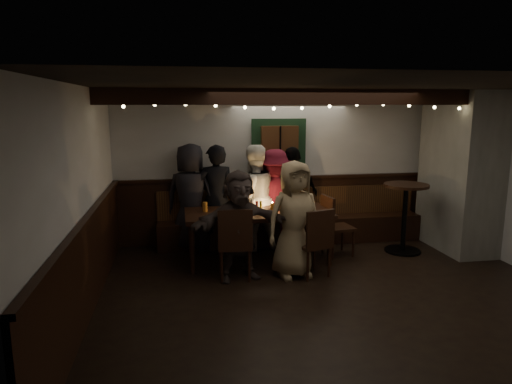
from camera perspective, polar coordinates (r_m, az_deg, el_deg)
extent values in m
cube|color=black|center=(6.08, 9.72, -12.44)|extent=(6.00, 5.00, 0.01)
cube|color=black|center=(5.60, 10.59, 12.95)|extent=(6.00, 5.00, 0.01)
cube|color=silver|center=(8.06, 4.12, 3.11)|extent=(6.00, 0.01, 2.60)
cube|color=silver|center=(5.47, -20.99, -1.29)|extent=(0.01, 5.00, 2.60)
cube|color=black|center=(8.17, 4.10, -2.14)|extent=(6.00, 0.05, 1.10)
cube|color=black|center=(5.66, -20.18, -8.72)|extent=(0.05, 5.00, 1.10)
cube|color=slate|center=(8.22, 24.14, 2.33)|extent=(0.70, 1.40, 2.60)
cube|color=black|center=(8.01, 4.49, -4.80)|extent=(4.60, 0.45, 0.45)
cube|color=#3B1F11|center=(8.08, 4.22, -1.21)|extent=(4.60, 0.06, 0.50)
cube|color=#15331C|center=(7.92, 2.85, 5.53)|extent=(0.95, 0.04, 1.00)
cube|color=#3B1F11|center=(7.86, 2.95, 5.49)|extent=(0.64, 0.12, 0.76)
cube|color=black|center=(6.54, 7.47, 11.70)|extent=(6.00, 0.16, 0.22)
sphere|color=#FFE599|center=(6.27, -16.25, 10.22)|extent=(0.04, 0.04, 0.04)
sphere|color=#FFE599|center=(6.24, -12.55, 10.61)|extent=(0.04, 0.04, 0.04)
sphere|color=#FFE599|center=(6.23, -8.81, 10.79)|extent=(0.04, 0.04, 0.04)
sphere|color=#FFE599|center=(6.25, -5.08, 10.72)|extent=(0.04, 0.04, 0.04)
sphere|color=#FFE599|center=(6.30, -1.38, 10.52)|extent=(0.04, 0.04, 0.04)
sphere|color=#FFE599|center=(6.37, 2.24, 10.38)|extent=(0.04, 0.04, 0.04)
sphere|color=#FFE599|center=(6.46, 5.77, 10.39)|extent=(0.04, 0.04, 0.04)
sphere|color=#FFE599|center=(6.58, 9.19, 10.52)|extent=(0.04, 0.04, 0.04)
sphere|color=#FFE599|center=(6.72, 12.48, 10.61)|extent=(0.04, 0.04, 0.04)
sphere|color=#FFE599|center=(6.88, 15.62, 10.51)|extent=(0.04, 0.04, 0.04)
sphere|color=#FFE599|center=(7.06, 18.60, 10.21)|extent=(0.04, 0.04, 0.04)
sphere|color=#FFE599|center=(7.26, 21.41, 9.83)|extent=(0.04, 0.04, 0.04)
sphere|color=#FFE599|center=(7.47, 24.07, 9.53)|extent=(0.04, 0.04, 0.04)
sphere|color=#FFE599|center=(7.70, 26.59, 9.39)|extent=(0.04, 0.04, 0.04)
cube|color=black|center=(6.95, 0.28, -2.69)|extent=(2.21, 0.95, 0.06)
cylinder|color=black|center=(6.58, -7.96, -7.13)|extent=(0.07, 0.07, 0.72)
cylinder|color=black|center=(7.33, -8.17, -5.27)|extent=(0.07, 0.07, 0.72)
cylinder|color=black|center=(6.94, 9.21, -6.22)|extent=(0.07, 0.07, 0.72)
cylinder|color=black|center=(7.65, 7.33, -4.56)|extent=(0.07, 0.07, 0.72)
cylinder|color=#BF7226|center=(6.95, -6.40, -1.85)|extent=(0.07, 0.07, 0.15)
cylinder|color=#BF7226|center=(6.71, -3.01, -2.26)|extent=(0.07, 0.07, 0.15)
cylinder|color=silver|center=(7.09, -0.41, -1.54)|extent=(0.07, 0.07, 0.15)
cylinder|color=#BF7226|center=(6.82, 2.12, -2.04)|extent=(0.07, 0.07, 0.15)
cylinder|color=silver|center=(7.24, 4.40, -1.31)|extent=(0.07, 0.07, 0.15)
cylinder|color=#BF7226|center=(7.00, 7.06, -1.78)|extent=(0.07, 0.07, 0.15)
cylinder|color=white|center=(6.56, -4.20, -3.18)|extent=(0.27, 0.27, 0.02)
cube|color=#B2B2B7|center=(6.88, 0.36, -2.32)|extent=(0.17, 0.11, 0.05)
cylinder|color=#990C0C|center=(6.87, 0.10, -1.86)|extent=(0.04, 0.04, 0.17)
cylinder|color=gold|center=(6.88, 0.61, -1.84)|extent=(0.04, 0.04, 0.17)
cylinder|color=silver|center=(7.02, 2.04, -1.93)|extent=(0.05, 0.05, 0.08)
sphere|color=#FFB24C|center=(7.01, 2.05, -1.43)|extent=(0.03, 0.03, 0.03)
cube|color=black|center=(6.35, -2.74, -6.66)|extent=(0.48, 0.48, 0.04)
cube|color=black|center=(6.07, -2.61, -4.67)|extent=(0.46, 0.06, 0.53)
cylinder|color=black|center=(6.62, -1.22, -8.16)|extent=(0.04, 0.04, 0.45)
cylinder|color=black|center=(6.27, -0.86, -9.26)|extent=(0.04, 0.04, 0.45)
cylinder|color=black|center=(6.60, -4.48, -8.27)|extent=(0.04, 0.04, 0.45)
cylinder|color=black|center=(6.25, -4.31, -9.39)|extent=(0.04, 0.04, 0.45)
cube|color=black|center=(6.49, 6.94, -6.50)|extent=(0.56, 0.56, 0.04)
cube|color=black|center=(6.26, 8.05, -4.57)|extent=(0.43, 0.18, 0.51)
cylinder|color=black|center=(6.80, 7.27, -7.80)|extent=(0.04, 0.04, 0.43)
cylinder|color=black|center=(6.53, 9.11, -8.65)|extent=(0.04, 0.04, 0.43)
cylinder|color=black|center=(6.61, 4.70, -8.31)|extent=(0.04, 0.04, 0.43)
cylinder|color=black|center=(6.33, 6.49, -9.22)|extent=(0.04, 0.04, 0.43)
cube|color=black|center=(7.43, 10.25, -4.40)|extent=(0.50, 0.50, 0.04)
cube|color=black|center=(7.28, 8.93, -2.47)|extent=(0.10, 0.44, 0.50)
cylinder|color=black|center=(7.43, 12.05, -6.36)|extent=(0.04, 0.04, 0.43)
cylinder|color=black|center=(7.27, 9.59, -6.67)|extent=(0.04, 0.04, 0.43)
cylinder|color=black|center=(7.73, 10.74, -5.64)|extent=(0.04, 0.04, 0.43)
cylinder|color=black|center=(7.57, 8.36, -5.91)|extent=(0.04, 0.04, 0.43)
cylinder|color=black|center=(7.96, 17.82, -6.97)|extent=(0.58, 0.58, 0.03)
cylinder|color=black|center=(7.82, 18.05, -3.21)|extent=(0.08, 0.08, 1.11)
cylinder|color=black|center=(7.71, 18.29, 0.79)|extent=(0.71, 0.71, 0.04)
imported|color=black|center=(7.56, -8.13, -0.67)|extent=(1.01, 0.84, 1.77)
imported|color=black|center=(7.49, -5.03, -0.78)|extent=(0.65, 0.43, 1.76)
imported|color=white|center=(7.52, -0.37, -0.72)|extent=(1.00, 0.88, 1.75)
imported|color=#550F1D|center=(7.67, 2.35, -0.83)|extent=(1.16, 0.78, 1.66)
imported|color=black|center=(7.82, 4.68, -0.51)|extent=(1.07, 0.73, 1.69)
imported|color=#3E332F|center=(6.22, -2.11, -4.23)|extent=(1.47, 0.70, 1.53)
imported|color=tan|center=(6.35, 4.81, -3.42)|extent=(0.88, 0.65, 1.64)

